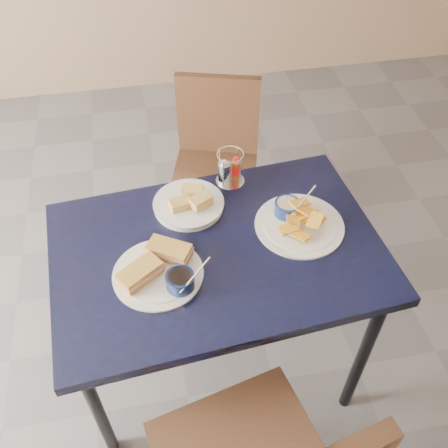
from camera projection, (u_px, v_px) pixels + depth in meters
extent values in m
plane|color=#545358|center=(187.00, 397.00, 2.09)|extent=(6.00, 6.00, 0.00)
cube|color=black|center=(218.00, 252.00, 1.69)|extent=(1.16, 0.82, 0.04)
cylinder|color=black|center=(96.00, 408.00, 1.70)|extent=(0.04, 0.04, 0.71)
cylinder|color=black|center=(361.00, 360.00, 1.82)|extent=(0.04, 0.04, 0.71)
cylinder|color=black|center=(94.00, 274.00, 2.10)|extent=(0.04, 0.04, 0.71)
cylinder|color=black|center=(312.00, 242.00, 2.22)|extent=(0.04, 0.04, 0.71)
cylinder|color=black|center=(177.00, 446.00, 1.73)|extent=(0.04, 0.04, 0.46)
cylinder|color=black|center=(283.00, 425.00, 1.78)|extent=(0.04, 0.04, 0.46)
cube|color=black|center=(215.00, 174.00, 2.46)|extent=(0.49, 0.48, 0.04)
cylinder|color=black|center=(189.00, 230.00, 2.49)|extent=(0.03, 0.03, 0.39)
cylinder|color=black|center=(252.00, 221.00, 2.53)|extent=(0.03, 0.03, 0.39)
cylinder|color=black|center=(181.00, 189.00, 2.69)|extent=(0.03, 0.03, 0.39)
cylinder|color=black|center=(239.00, 182.00, 2.73)|extent=(0.03, 0.03, 0.39)
cube|color=black|center=(208.00, 115.00, 2.41)|extent=(0.39, 0.15, 0.42)
cylinder|color=white|center=(158.00, 274.00, 1.59)|extent=(0.29, 0.29, 0.01)
cylinder|color=white|center=(158.00, 273.00, 1.59)|extent=(0.24, 0.24, 0.00)
cube|color=gold|center=(140.00, 273.00, 1.56)|extent=(0.15, 0.14, 0.04)
cube|color=#DD8887|center=(140.00, 274.00, 1.56)|extent=(0.16, 0.14, 0.01)
cube|color=gold|center=(169.00, 251.00, 1.62)|extent=(0.16, 0.13, 0.04)
cube|color=#DD8887|center=(169.00, 251.00, 1.62)|extent=(0.16, 0.14, 0.01)
cylinder|color=#0A1438|center=(180.00, 281.00, 1.53)|extent=(0.09, 0.09, 0.05)
cylinder|color=black|center=(180.00, 278.00, 1.52)|extent=(0.08, 0.08, 0.01)
cylinder|color=silver|center=(195.00, 275.00, 1.49)|extent=(0.11, 0.07, 0.08)
cylinder|color=white|center=(299.00, 225.00, 1.74)|extent=(0.31, 0.31, 0.01)
cylinder|color=white|center=(299.00, 224.00, 1.74)|extent=(0.26, 0.26, 0.00)
cube|color=gold|center=(305.00, 218.00, 1.75)|extent=(0.08, 0.07, 0.03)
cube|color=gold|center=(300.00, 236.00, 1.68)|extent=(0.07, 0.08, 0.02)
cube|color=gold|center=(289.00, 229.00, 1.70)|extent=(0.07, 0.05, 0.01)
cube|color=gold|center=(312.00, 218.00, 1.73)|extent=(0.08, 0.06, 0.02)
cube|color=gold|center=(299.00, 215.00, 1.74)|extent=(0.06, 0.07, 0.02)
cube|color=gold|center=(293.00, 219.00, 1.72)|extent=(0.06, 0.07, 0.02)
cube|color=gold|center=(317.00, 222.00, 1.70)|extent=(0.08, 0.08, 0.02)
cube|color=gold|center=(305.00, 212.00, 1.73)|extent=(0.08, 0.08, 0.03)
cube|color=gold|center=(294.00, 207.00, 1.74)|extent=(0.08, 0.08, 0.01)
cube|color=gold|center=(300.00, 204.00, 1.74)|extent=(0.08, 0.06, 0.02)
cube|color=gold|center=(315.00, 222.00, 1.67)|extent=(0.07, 0.08, 0.02)
cylinder|color=#0A1438|center=(287.00, 208.00, 1.75)|extent=(0.09, 0.09, 0.05)
cylinder|color=beige|center=(288.00, 205.00, 1.74)|extent=(0.08, 0.08, 0.01)
cylinder|color=silver|center=(303.00, 201.00, 1.71)|extent=(0.11, 0.07, 0.08)
cylinder|color=white|center=(189.00, 205.00, 1.80)|extent=(0.25, 0.25, 0.02)
cylinder|color=white|center=(189.00, 203.00, 1.79)|extent=(0.21, 0.21, 0.00)
cube|color=tan|center=(181.00, 204.00, 1.76)|extent=(0.08, 0.06, 0.03)
cube|color=tan|center=(193.00, 192.00, 1.80)|extent=(0.09, 0.07, 0.03)
cube|color=tan|center=(201.00, 201.00, 1.76)|extent=(0.09, 0.08, 0.03)
cylinder|color=silver|center=(230.00, 181.00, 1.90)|extent=(0.11, 0.11, 0.01)
cylinder|color=silver|center=(237.00, 160.00, 1.88)|extent=(0.01, 0.00, 0.13)
cylinder|color=silver|center=(220.00, 162.00, 1.87)|extent=(0.01, 0.00, 0.13)
cylinder|color=silver|center=(223.00, 174.00, 1.82)|extent=(0.01, 0.01, 0.13)
cylinder|color=silver|center=(241.00, 172.00, 1.83)|extent=(0.01, 0.01, 0.13)
torus|color=silver|center=(230.00, 154.00, 1.81)|extent=(0.10, 0.10, 0.00)
cylinder|color=silver|center=(224.00, 172.00, 1.87)|extent=(0.05, 0.05, 0.08)
cone|color=silver|center=(224.00, 161.00, 1.83)|extent=(0.04, 0.04, 0.02)
cylinder|color=brown|center=(236.00, 170.00, 1.87)|extent=(0.03, 0.03, 0.08)
cylinder|color=#C00B0B|center=(236.00, 170.00, 1.87)|extent=(0.03, 0.03, 0.03)
cylinder|color=#C00B0B|center=(236.00, 159.00, 1.84)|extent=(0.02, 0.02, 0.02)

